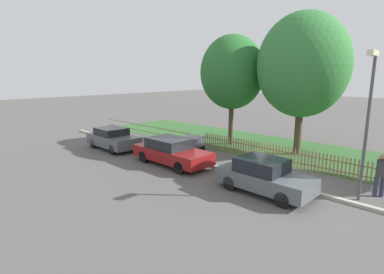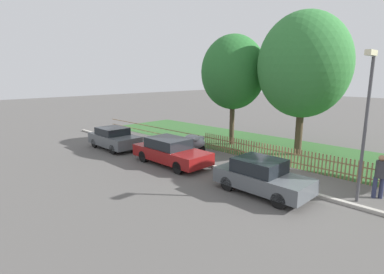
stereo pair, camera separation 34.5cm
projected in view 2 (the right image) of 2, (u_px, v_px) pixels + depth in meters
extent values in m
plane|color=#565451|center=(279.00, 187.00, 12.59)|extent=(120.00, 120.00, 0.00)
cube|color=#B2ADA3|center=(280.00, 185.00, 12.64)|extent=(36.47, 0.20, 0.12)
cube|color=#33602D|center=(334.00, 159.00, 16.85)|extent=(36.47, 6.50, 0.01)
cube|color=olive|center=(309.00, 166.00, 14.55)|extent=(36.47, 0.03, 0.05)
cube|color=olive|center=(310.00, 157.00, 14.46)|extent=(36.47, 0.03, 0.05)
cube|color=olive|center=(206.00, 141.00, 19.17)|extent=(0.06, 0.03, 1.01)
cube|color=olive|center=(208.00, 141.00, 19.06)|extent=(0.06, 0.03, 1.01)
cube|color=olive|center=(210.00, 141.00, 18.94)|extent=(0.06, 0.03, 1.01)
cube|color=olive|center=(212.00, 142.00, 18.82)|extent=(0.06, 0.03, 1.01)
cube|color=olive|center=(214.00, 142.00, 18.70)|extent=(0.06, 0.03, 1.01)
cube|color=olive|center=(216.00, 143.00, 18.58)|extent=(0.06, 0.03, 1.01)
cube|color=olive|center=(218.00, 143.00, 18.46)|extent=(0.06, 0.03, 1.01)
cube|color=olive|center=(220.00, 143.00, 18.34)|extent=(0.06, 0.03, 1.01)
cube|color=olive|center=(223.00, 144.00, 18.23)|extent=(0.06, 0.03, 1.01)
cube|color=olive|center=(225.00, 144.00, 18.11)|extent=(0.06, 0.03, 1.01)
cube|color=olive|center=(227.00, 145.00, 17.99)|extent=(0.06, 0.03, 1.01)
cube|color=olive|center=(229.00, 145.00, 17.87)|extent=(0.06, 0.03, 1.01)
cube|color=olive|center=(232.00, 146.00, 17.75)|extent=(0.06, 0.03, 1.01)
cube|color=olive|center=(234.00, 146.00, 17.63)|extent=(0.06, 0.03, 1.01)
cube|color=olive|center=(236.00, 147.00, 17.51)|extent=(0.06, 0.03, 1.01)
cube|color=olive|center=(239.00, 147.00, 17.40)|extent=(0.06, 0.03, 1.01)
cube|color=olive|center=(241.00, 148.00, 17.28)|extent=(0.06, 0.03, 1.01)
cube|color=olive|center=(244.00, 148.00, 17.16)|extent=(0.06, 0.03, 1.01)
cube|color=olive|center=(246.00, 149.00, 17.04)|extent=(0.06, 0.03, 1.01)
cube|color=olive|center=(249.00, 149.00, 16.92)|extent=(0.06, 0.03, 1.01)
cube|color=olive|center=(251.00, 150.00, 16.80)|extent=(0.06, 0.03, 1.01)
cube|color=olive|center=(254.00, 150.00, 16.68)|extent=(0.06, 0.03, 1.01)
cube|color=olive|center=(256.00, 151.00, 16.57)|extent=(0.06, 0.03, 1.01)
cube|color=olive|center=(259.00, 151.00, 16.45)|extent=(0.06, 0.03, 1.01)
cube|color=olive|center=(262.00, 152.00, 16.33)|extent=(0.06, 0.03, 1.01)
cube|color=olive|center=(265.00, 152.00, 16.21)|extent=(0.06, 0.03, 1.01)
cube|color=olive|center=(267.00, 153.00, 16.09)|extent=(0.06, 0.03, 1.01)
cube|color=olive|center=(270.00, 154.00, 15.97)|extent=(0.06, 0.03, 1.01)
cube|color=olive|center=(273.00, 154.00, 15.85)|extent=(0.06, 0.03, 1.01)
cube|color=olive|center=(276.00, 155.00, 15.73)|extent=(0.06, 0.03, 1.01)
cube|color=olive|center=(279.00, 155.00, 15.62)|extent=(0.06, 0.03, 1.01)
cube|color=olive|center=(282.00, 156.00, 15.50)|extent=(0.06, 0.03, 1.01)
cube|color=olive|center=(285.00, 157.00, 15.38)|extent=(0.06, 0.03, 1.01)
cube|color=olive|center=(288.00, 157.00, 15.26)|extent=(0.06, 0.03, 1.01)
cube|color=olive|center=(291.00, 158.00, 15.14)|extent=(0.06, 0.03, 1.01)
cube|color=olive|center=(295.00, 159.00, 15.02)|extent=(0.06, 0.03, 1.01)
cube|color=olive|center=(298.00, 159.00, 14.90)|extent=(0.06, 0.03, 1.01)
cube|color=olive|center=(301.00, 160.00, 14.79)|extent=(0.06, 0.03, 1.01)
cube|color=olive|center=(304.00, 161.00, 14.67)|extent=(0.06, 0.03, 1.01)
cube|color=olive|center=(308.00, 161.00, 14.55)|extent=(0.06, 0.03, 1.01)
cube|color=olive|center=(311.00, 162.00, 14.43)|extent=(0.06, 0.03, 1.01)
cube|color=olive|center=(315.00, 163.00, 14.31)|extent=(0.06, 0.03, 1.01)
cube|color=olive|center=(318.00, 163.00, 14.19)|extent=(0.06, 0.03, 1.01)
cube|color=olive|center=(322.00, 164.00, 14.07)|extent=(0.06, 0.03, 1.01)
cube|color=olive|center=(326.00, 165.00, 13.96)|extent=(0.06, 0.03, 1.01)
cube|color=olive|center=(330.00, 166.00, 13.84)|extent=(0.06, 0.03, 1.01)
cube|color=olive|center=(333.00, 167.00, 13.72)|extent=(0.06, 0.03, 1.01)
cube|color=olive|center=(337.00, 167.00, 13.60)|extent=(0.06, 0.03, 1.01)
cube|color=olive|center=(341.00, 168.00, 13.48)|extent=(0.06, 0.03, 1.01)
cube|color=olive|center=(345.00, 169.00, 13.36)|extent=(0.06, 0.03, 1.01)
cube|color=olive|center=(350.00, 170.00, 13.24)|extent=(0.06, 0.03, 1.01)
cube|color=olive|center=(354.00, 171.00, 13.13)|extent=(0.06, 0.03, 1.01)
cube|color=olive|center=(358.00, 172.00, 13.01)|extent=(0.06, 0.03, 1.01)
cube|color=olive|center=(362.00, 172.00, 12.89)|extent=(0.06, 0.03, 1.01)
cube|color=olive|center=(367.00, 173.00, 12.77)|extent=(0.06, 0.03, 1.01)
cube|color=olive|center=(371.00, 174.00, 12.65)|extent=(0.06, 0.03, 1.01)
cube|color=olive|center=(376.00, 175.00, 12.53)|extent=(0.06, 0.03, 1.01)
cube|color=olive|center=(381.00, 176.00, 12.41)|extent=(0.06, 0.03, 1.01)
cube|color=#51565B|center=(114.00, 140.00, 19.04)|extent=(3.79, 1.79, 0.66)
cube|color=black|center=(112.00, 131.00, 19.06)|extent=(1.83, 1.58, 0.44)
cylinder|color=black|center=(135.00, 145.00, 18.82)|extent=(0.59, 0.15, 0.59)
cylinder|color=black|center=(113.00, 149.00, 17.74)|extent=(0.59, 0.15, 0.59)
cylinder|color=black|center=(116.00, 140.00, 20.46)|extent=(0.59, 0.15, 0.59)
cylinder|color=black|center=(94.00, 143.00, 19.37)|extent=(0.59, 0.15, 0.59)
cube|color=maroon|center=(171.00, 154.00, 15.67)|extent=(4.52, 1.81, 0.61)
cube|color=black|center=(168.00, 143.00, 15.71)|extent=(2.18, 1.61, 0.52)
cylinder|color=black|center=(201.00, 161.00, 15.31)|extent=(0.62, 0.15, 0.62)
cylinder|color=black|center=(178.00, 168.00, 14.19)|extent=(0.62, 0.15, 0.62)
cylinder|color=black|center=(166.00, 151.00, 17.25)|extent=(0.62, 0.15, 0.62)
cylinder|color=black|center=(143.00, 157.00, 16.13)|extent=(0.62, 0.15, 0.62)
cube|color=#51565B|center=(263.00, 180.00, 11.80)|extent=(3.81, 1.75, 0.60)
cube|color=black|center=(259.00, 165.00, 11.82)|extent=(1.84, 1.55, 0.54)
cylinder|color=black|center=(299.00, 189.00, 11.55)|extent=(0.59, 0.15, 0.59)
cylinder|color=black|center=(279.00, 201.00, 10.51)|extent=(0.59, 0.15, 0.59)
cylinder|color=black|center=(249.00, 175.00, 13.20)|extent=(0.59, 0.15, 0.59)
cylinder|color=black|center=(227.00, 184.00, 12.15)|extent=(0.59, 0.15, 0.59)
cylinder|color=black|center=(202.00, 149.00, 18.05)|extent=(0.55, 0.15, 0.54)
cylinder|color=black|center=(187.00, 144.00, 19.12)|extent=(0.55, 0.15, 0.54)
ellipsoid|color=gray|center=(194.00, 141.00, 18.51)|extent=(1.94, 0.86, 0.81)
ellipsoid|color=gray|center=(199.00, 139.00, 18.13)|extent=(0.52, 0.89, 0.37)
cylinder|color=#473828|center=(232.00, 119.00, 20.06)|extent=(0.32, 0.32, 3.48)
ellipsoid|color=#286B2D|center=(233.00, 72.00, 19.44)|extent=(4.17, 4.17, 4.79)
cylinder|color=#473828|center=(299.00, 125.00, 17.33)|extent=(0.41, 0.41, 3.55)
ellipsoid|color=#337A38|center=(304.00, 65.00, 16.65)|extent=(5.08, 5.08, 5.84)
cylinder|color=#2D3351|center=(375.00, 188.00, 11.41)|extent=(0.15, 0.15, 0.82)
cylinder|color=#2D3351|center=(381.00, 188.00, 11.37)|extent=(0.15, 0.15, 0.82)
cylinder|color=#333338|center=(380.00, 169.00, 11.24)|extent=(0.48, 0.48, 0.65)
sphere|color=#A37556|center=(382.00, 158.00, 11.15)|extent=(0.22, 0.22, 0.22)
cylinder|color=#47474C|center=(365.00, 132.00, 10.63)|extent=(0.11, 0.11, 5.24)
cube|color=beige|center=(371.00, 53.00, 9.83)|extent=(0.20, 0.76, 0.18)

